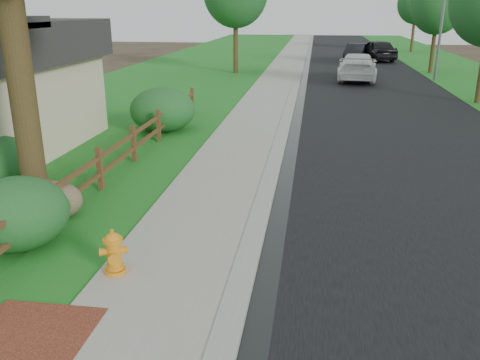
% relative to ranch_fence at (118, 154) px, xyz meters
% --- Properties ---
extents(ground, '(120.00, 120.00, 0.00)m').
position_rel_ranch_fence_xyz_m(ground, '(3.60, -6.40, -0.62)').
color(ground, '#35291D').
extents(road, '(8.00, 90.00, 0.02)m').
position_rel_ranch_fence_xyz_m(road, '(8.20, 28.60, -0.61)').
color(road, black).
rests_on(road, ground).
extents(curb, '(0.40, 90.00, 0.12)m').
position_rel_ranch_fence_xyz_m(curb, '(4.00, 28.60, -0.56)').
color(curb, gray).
rests_on(curb, ground).
extents(wet_gutter, '(0.50, 90.00, 0.00)m').
position_rel_ranch_fence_xyz_m(wet_gutter, '(4.35, 28.60, -0.60)').
color(wet_gutter, black).
rests_on(wet_gutter, road).
extents(sidewalk, '(2.20, 90.00, 0.10)m').
position_rel_ranch_fence_xyz_m(sidewalk, '(2.70, 28.60, -0.57)').
color(sidewalk, gray).
rests_on(sidewalk, ground).
extents(grass_strip, '(1.60, 90.00, 0.06)m').
position_rel_ranch_fence_xyz_m(grass_strip, '(0.80, 28.60, -0.59)').
color(grass_strip, '#1B611D').
rests_on(grass_strip, ground).
extents(lawn_near, '(9.00, 90.00, 0.04)m').
position_rel_ranch_fence_xyz_m(lawn_near, '(-4.40, 28.60, -0.60)').
color(lawn_near, '#1B611D').
rests_on(lawn_near, ground).
extents(verge_far, '(6.00, 90.00, 0.04)m').
position_rel_ranch_fence_xyz_m(verge_far, '(15.10, 28.60, -0.60)').
color(verge_far, '#1B611D').
rests_on(verge_far, ground).
extents(brick_patch, '(1.60, 2.40, 0.11)m').
position_rel_ranch_fence_xyz_m(brick_patch, '(1.40, -7.40, -0.56)').
color(brick_patch, maroon).
rests_on(brick_patch, ground).
extents(ranch_fence, '(0.12, 16.92, 1.10)m').
position_rel_ranch_fence_xyz_m(ranch_fence, '(0.00, 0.00, 0.00)').
color(ranch_fence, '#4A2C18').
rests_on(ranch_fence, ground).
extents(fire_hydrant, '(0.51, 0.41, 0.77)m').
position_rel_ranch_fence_xyz_m(fire_hydrant, '(1.90, -5.16, -0.16)').
color(fire_hydrant, orange).
rests_on(fire_hydrant, sidewalk).
extents(white_suv, '(2.68, 5.73, 1.62)m').
position_rel_ranch_fence_xyz_m(white_suv, '(7.58, 19.94, 0.21)').
color(white_suv, white).
rests_on(white_suv, road).
extents(dark_car_mid, '(3.22, 5.47, 1.75)m').
position_rel_ranch_fence_xyz_m(dark_car_mid, '(10.06, 32.39, 0.28)').
color(dark_car_mid, black).
rests_on(dark_car_mid, road).
extents(dark_car_far, '(2.27, 4.42, 1.39)m').
position_rel_ranch_fence_xyz_m(dark_car_far, '(8.31, 32.09, 0.10)').
color(dark_car_far, black).
rests_on(dark_car_far, road).
extents(boulder, '(1.36, 1.11, 0.82)m').
position_rel_ranch_fence_xyz_m(boulder, '(-0.30, -2.93, -0.21)').
color(boulder, brown).
rests_on(boulder, ground).
extents(shrub_b, '(2.48, 2.48, 1.33)m').
position_rel_ranch_fence_xyz_m(shrub_b, '(-0.30, -4.29, 0.05)').
color(shrub_b, '#1B4D22').
rests_on(shrub_b, ground).
extents(shrub_d, '(2.37, 2.37, 1.58)m').
position_rel_ranch_fence_xyz_m(shrub_d, '(-0.30, 5.13, 0.17)').
color(shrub_d, '#1B4D22').
rests_on(shrub_d, ground).
extents(tree_mid_right, '(3.53, 3.53, 6.40)m').
position_rel_ranch_fence_xyz_m(tree_mid_right, '(12.81, 24.32, 3.83)').
color(tree_mid_right, '#352716').
rests_on(tree_mid_right, ground).
extents(tree_far_right, '(3.58, 3.58, 6.60)m').
position_rel_ranch_fence_xyz_m(tree_far_right, '(14.52, 42.06, 4.00)').
color(tree_far_right, '#352716').
rests_on(tree_far_right, ground).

